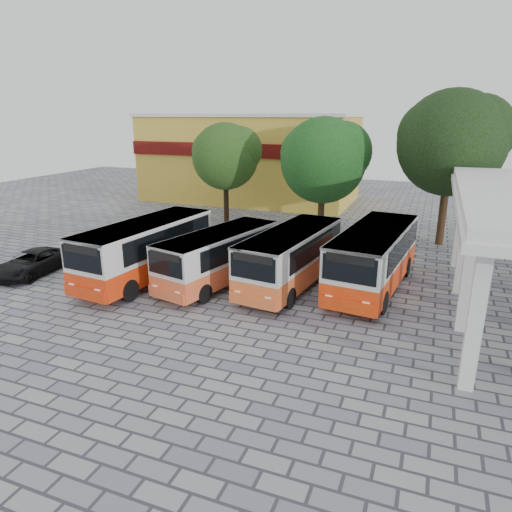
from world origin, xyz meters
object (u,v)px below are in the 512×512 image
at_px(bus_centre_left, 219,254).
at_px(parked_car, 32,263).
at_px(bus_centre_right, 291,255).
at_px(bus_far_left, 146,247).
at_px(bus_far_right, 374,255).

bearing_deg(bus_centre_left, parked_car, -153.66).
bearing_deg(bus_centre_left, bus_centre_right, 28.24).
bearing_deg(bus_far_left, bus_far_right, 19.88).
relative_size(bus_centre_left, bus_far_right, 0.91).
xyz_separation_m(bus_far_left, parked_car, (-6.27, -1.58, -1.12)).
xyz_separation_m(bus_far_left, bus_centre_left, (3.73, 0.79, -0.20)).
distance_m(bus_centre_left, parked_car, 10.32).
bearing_deg(bus_far_left, bus_centre_right, 19.11).
distance_m(bus_centre_right, bus_far_right, 3.97).
relative_size(bus_centre_right, parked_car, 1.79).
distance_m(bus_centre_right, parked_car, 13.92).
bearing_deg(parked_car, bus_far_left, 8.89).
xyz_separation_m(bus_centre_left, bus_far_right, (7.30, 2.02, 0.20)).
bearing_deg(bus_centre_right, parked_car, -158.97).
bearing_deg(bus_centre_left, bus_far_left, -155.06).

